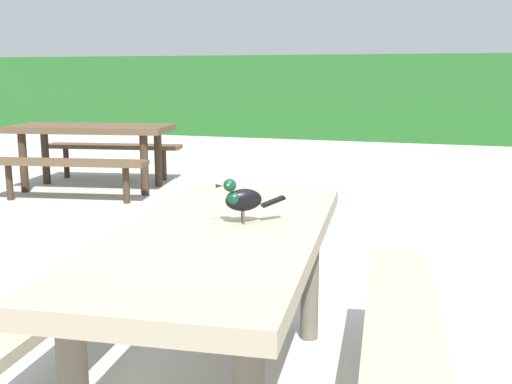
{
  "coord_description": "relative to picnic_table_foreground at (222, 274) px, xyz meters",
  "views": [
    {
      "loc": [
        0.78,
        -2.29,
        1.34
      ],
      "look_at": [
        0.0,
        0.12,
        0.84
      ],
      "focal_mm": 42.97,
      "sensor_mm": 36.0,
      "label": 1
    }
  ],
  "objects": [
    {
      "name": "picnic_table_foreground",
      "position": [
        0.0,
        0.0,
        0.0
      ],
      "size": [
        1.84,
        1.87,
        0.74
      ],
      "color": "gray",
      "rests_on": "ground"
    },
    {
      "name": "hedge_wall",
      "position": [
        0.06,
        10.85,
        0.28
      ],
      "size": [
        28.0,
        2.09,
        1.67
      ],
      "primitive_type": "cube",
      "color": "#235B23",
      "rests_on": "ground"
    },
    {
      "name": "bird_grackle",
      "position": [
        0.05,
        0.1,
        0.29
      ],
      "size": [
        0.25,
        0.18,
        0.18
      ],
      "color": "black",
      "rests_on": "picnic_table_foreground"
    },
    {
      "name": "picnic_table_mid_left",
      "position": [
        -3.1,
        3.92,
        0.0
      ],
      "size": [
        1.98,
        1.96,
        0.74
      ],
      "color": "brown",
      "rests_on": "ground"
    }
  ]
}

